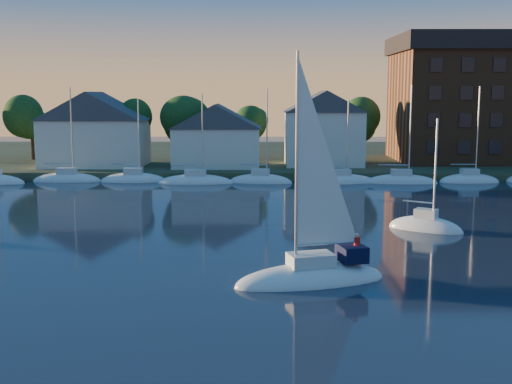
{
  "coord_description": "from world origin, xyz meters",
  "views": [
    {
      "loc": [
        -0.4,
        -26.02,
        10.42
      ],
      "look_at": [
        -0.7,
        22.0,
        3.02
      ],
      "focal_mm": 45.0,
      "sensor_mm": 36.0,
      "label": 1
    }
  ],
  "objects_px": {
    "clubhouse_west": "(95,128)",
    "clubhouse_centre": "(217,135)",
    "drifting_sailboat_right": "(425,229)",
    "clubhouse_east": "(324,127)",
    "condo_block": "(505,98)",
    "hero_sailboat": "(313,272)"
  },
  "relations": [
    {
      "from": "clubhouse_west",
      "to": "drifting_sailboat_right",
      "type": "relative_size",
      "value": 1.41
    },
    {
      "from": "clubhouse_west",
      "to": "clubhouse_centre",
      "type": "bearing_deg",
      "value": -3.58
    },
    {
      "from": "condo_block",
      "to": "drifting_sailboat_right",
      "type": "height_order",
      "value": "condo_block"
    },
    {
      "from": "clubhouse_centre",
      "to": "clubhouse_east",
      "type": "relative_size",
      "value": 1.1
    },
    {
      "from": "clubhouse_west",
      "to": "drifting_sailboat_right",
      "type": "height_order",
      "value": "clubhouse_west"
    },
    {
      "from": "condo_block",
      "to": "hero_sailboat",
      "type": "relative_size",
      "value": 2.26
    },
    {
      "from": "clubhouse_west",
      "to": "hero_sailboat",
      "type": "distance_m",
      "value": 55.47
    },
    {
      "from": "clubhouse_centre",
      "to": "drifting_sailboat_right",
      "type": "xyz_separation_m",
      "value": [
        18.35,
        -34.62,
        -5.04
      ]
    },
    {
      "from": "clubhouse_west",
      "to": "condo_block",
      "type": "xyz_separation_m",
      "value": [
        56.0,
        6.95,
        3.86
      ]
    },
    {
      "from": "clubhouse_centre",
      "to": "condo_block",
      "type": "relative_size",
      "value": 0.37
    },
    {
      "from": "clubhouse_west",
      "to": "clubhouse_east",
      "type": "xyz_separation_m",
      "value": [
        30.0,
        1.0,
        0.07
      ]
    },
    {
      "from": "clubhouse_centre",
      "to": "condo_block",
      "type": "bearing_deg",
      "value": 11.24
    },
    {
      "from": "clubhouse_centre",
      "to": "clubhouse_east",
      "type": "bearing_deg",
      "value": 8.13
    },
    {
      "from": "clubhouse_east",
      "to": "drifting_sailboat_right",
      "type": "distance_m",
      "value": 37.35
    },
    {
      "from": "drifting_sailboat_right",
      "to": "condo_block",
      "type": "bearing_deg",
      "value": 94.43
    },
    {
      "from": "drifting_sailboat_right",
      "to": "clubhouse_west",
      "type": "bearing_deg",
      "value": 165.35
    },
    {
      "from": "drifting_sailboat_right",
      "to": "clubhouse_east",
      "type": "bearing_deg",
      "value": 128.16
    },
    {
      "from": "hero_sailboat",
      "to": "drifting_sailboat_right",
      "type": "xyz_separation_m",
      "value": [
        9.79,
        13.83,
        -0.48
      ]
    },
    {
      "from": "clubhouse_centre",
      "to": "hero_sailboat",
      "type": "relative_size",
      "value": 0.84
    },
    {
      "from": "clubhouse_east",
      "to": "condo_block",
      "type": "relative_size",
      "value": 0.34
    },
    {
      "from": "clubhouse_west",
      "to": "condo_block",
      "type": "height_order",
      "value": "condo_block"
    },
    {
      "from": "clubhouse_centre",
      "to": "hero_sailboat",
      "type": "distance_m",
      "value": 49.41
    }
  ]
}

